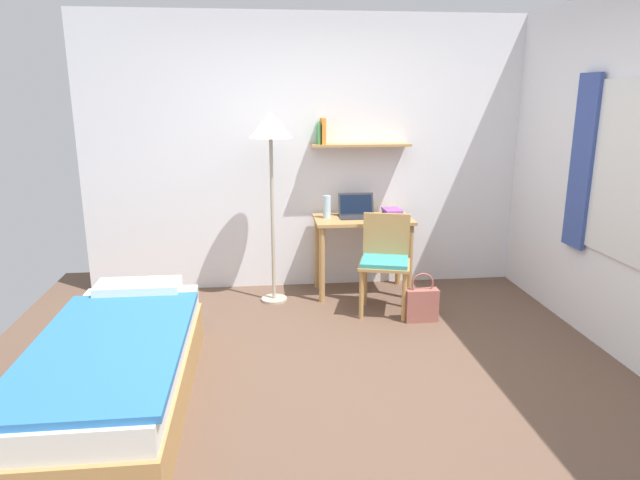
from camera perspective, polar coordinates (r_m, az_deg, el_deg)
The scene contains 10 objects.
ground_plane at distance 3.93m, azimuth 2.71°, elevation -13.94°, with size 5.28×5.28×0.00m, color brown.
wall_back at distance 5.49m, azimuth -0.40°, elevation 8.60°, with size 4.40×0.27×2.60m.
bed at distance 3.75m, azimuth -19.85°, elevation -12.22°, with size 0.87×2.00×0.54m.
desk at distance 5.36m, azimuth 4.33°, elevation 0.58°, with size 0.91×0.51×0.74m.
desk_chair at distance 4.95m, azimuth 6.58°, elevation -1.81°, with size 0.53×0.51×0.86m.
standing_lamp at distance 4.99m, azimuth -5.00°, elevation 10.37°, with size 0.38×0.38×1.72m.
laptop at distance 5.37m, azimuth 3.72°, elevation 2.96°, with size 0.34×0.23×0.22m.
water_bottle at distance 5.28m, azimuth 0.70°, elevation 3.36°, with size 0.07×0.07×0.21m, color silver.
book_stack at distance 5.40m, azimuth 7.20°, elevation 2.75°, with size 0.18×0.23×0.07m.
handbag at distance 4.88m, azimuth 10.21°, elevation -6.34°, with size 0.27×0.11×0.43m.
Camera 1 is at (-0.56, -3.41, 1.88)m, focal length 31.73 mm.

